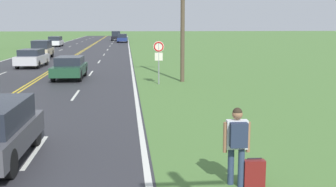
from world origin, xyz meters
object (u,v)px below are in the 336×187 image
(car_black_van_horizon, at_px, (116,36))
(car_white_hatchback_receding, at_px, (55,41))
(hitchhiker_person, at_px, (237,139))
(traffic_sign, at_px, (159,52))
(suitcase, at_px, (254,173))
(car_champagne_suv_mid_far, at_px, (42,49))
(car_dark_green_sedan_approaching, at_px, (70,67))
(car_silver_sedan_mid_near, at_px, (32,58))
(car_dark_blue_van_distant, at_px, (123,38))

(car_black_van_horizon, bearing_deg, car_white_hatchback_receding, -21.63)
(hitchhiker_person, relative_size, traffic_sign, 0.69)
(suitcase, height_order, car_champagne_suv_mid_far, car_champagne_suv_mid_far)
(car_dark_green_sedan_approaching, bearing_deg, car_black_van_horizon, 179.62)
(hitchhiker_person, distance_m, traffic_sign, 15.21)
(car_champagne_suv_mid_far, relative_size, car_white_hatchback_receding, 1.07)
(hitchhiker_person, distance_m, suitcase, 0.82)
(suitcase, bearing_deg, car_champagne_suv_mid_far, 19.66)
(hitchhiker_person, bearing_deg, traffic_sign, 3.82)
(hitchhiker_person, height_order, car_champagne_suv_mid_far, car_champagne_suv_mid_far)
(hitchhiker_person, relative_size, car_champagne_suv_mid_far, 0.40)
(hitchhiker_person, distance_m, car_champagne_suv_mid_far, 36.01)
(suitcase, bearing_deg, car_white_hatchback_receding, 15.23)
(suitcase, distance_m, car_black_van_horizon, 78.69)
(traffic_sign, relative_size, car_black_van_horizon, 0.59)
(car_dark_green_sedan_approaching, distance_m, car_silver_sedan_mid_near, 8.56)
(car_champagne_suv_mid_far, bearing_deg, suitcase, -163.27)
(car_white_hatchback_receding, height_order, car_black_van_horizon, car_black_van_horizon)
(suitcase, relative_size, car_silver_sedan_mid_near, 0.14)
(suitcase, relative_size, traffic_sign, 0.26)
(car_dark_blue_van_distant, bearing_deg, suitcase, 4.53)
(car_silver_sedan_mid_near, distance_m, car_dark_blue_van_distant, 45.23)
(hitchhiker_person, xyz_separation_m, traffic_sign, (-0.43, 15.19, 0.79))
(car_white_hatchback_receding, bearing_deg, car_champagne_suv_mid_far, -172.82)
(hitchhiker_person, bearing_deg, car_white_hatchback_receding, 14.89)
(car_silver_sedan_mid_near, bearing_deg, car_champagne_suv_mid_far, 8.49)
(car_silver_sedan_mid_near, xyz_separation_m, car_black_van_horizon, (5.37, 52.78, 0.27))
(suitcase, relative_size, car_dark_blue_van_distant, 0.13)
(suitcase, distance_m, car_silver_sedan_mid_near, 27.63)
(car_white_hatchback_receding, height_order, car_dark_blue_van_distant, car_dark_blue_van_distant)
(hitchhiker_person, relative_size, suitcase, 2.68)
(car_white_hatchback_receding, relative_size, car_dark_blue_van_distant, 0.79)
(car_dark_green_sedan_approaching, bearing_deg, car_dark_blue_van_distant, 177.89)
(traffic_sign, distance_m, car_black_van_horizon, 63.43)
(traffic_sign, bearing_deg, car_black_van_horizon, 93.43)
(traffic_sign, bearing_deg, hitchhiker_person, -88.37)
(hitchhiker_person, relative_size, car_black_van_horizon, 0.41)
(car_dark_blue_van_distant, bearing_deg, car_white_hatchback_receding, -33.78)
(car_silver_sedan_mid_near, height_order, car_dark_blue_van_distant, car_dark_blue_van_distant)
(hitchhiker_person, bearing_deg, suitcase, -96.26)
(hitchhiker_person, distance_m, car_black_van_horizon, 78.61)
(traffic_sign, relative_size, car_dark_blue_van_distant, 0.49)
(car_black_van_horizon, bearing_deg, suitcase, 3.06)
(traffic_sign, distance_m, car_champagne_suv_mid_far, 21.74)
(traffic_sign, height_order, car_black_van_horizon, traffic_sign)
(car_silver_sedan_mid_near, distance_m, car_champagne_suv_mid_far, 8.77)
(suitcase, relative_size, car_champagne_suv_mid_far, 0.15)
(car_dark_green_sedan_approaching, height_order, car_champagne_suv_mid_far, car_champagne_suv_mid_far)
(hitchhiker_person, height_order, traffic_sign, traffic_sign)
(car_silver_sedan_mid_near, distance_m, car_white_hatchback_receding, 31.08)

